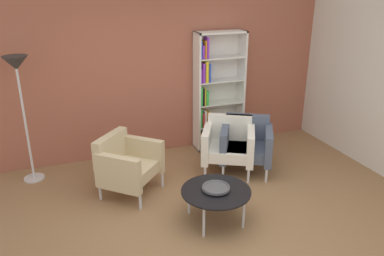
# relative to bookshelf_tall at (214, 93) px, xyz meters

# --- Properties ---
(ground_plane) EXTENTS (8.32, 8.32, 0.00)m
(ground_plane) POSITION_rel_bookshelf_tall_xyz_m (-0.94, -2.25, -0.93)
(ground_plane) COLOR olive
(brick_back_panel) EXTENTS (6.40, 0.12, 2.90)m
(brick_back_panel) POSITION_rel_bookshelf_tall_xyz_m (-0.94, 0.21, 0.52)
(brick_back_panel) COLOR #9E5642
(brick_back_panel) RESTS_ON ground_plane
(bookshelf_tall) EXTENTS (0.80, 0.30, 1.90)m
(bookshelf_tall) POSITION_rel_bookshelf_tall_xyz_m (0.00, 0.00, 0.00)
(bookshelf_tall) COLOR silver
(bookshelf_tall) RESTS_ON ground_plane
(coffee_table_low) EXTENTS (0.80, 0.80, 0.40)m
(coffee_table_low) POSITION_rel_bookshelf_tall_xyz_m (-0.82, -2.01, -0.56)
(coffee_table_low) COLOR black
(coffee_table_low) RESTS_ON ground_plane
(decorative_bowl) EXTENTS (0.32, 0.32, 0.05)m
(decorative_bowl) POSITION_rel_bookshelf_tall_xyz_m (-0.82, -2.01, -0.50)
(decorative_bowl) COLOR #4C4C51
(decorative_bowl) RESTS_ON coffee_table_low
(armchair_near_window) EXTENTS (0.95, 0.95, 0.78)m
(armchair_near_window) POSITION_rel_bookshelf_tall_xyz_m (-1.64, -1.01, -0.52)
(armchair_near_window) COLOR #C6B289
(armchair_near_window) RESTS_ON ground_plane
(armchair_spare_guest) EXTENTS (0.93, 0.90, 0.78)m
(armchair_spare_guest) POSITION_rel_bookshelf_tall_xyz_m (-0.13, -0.88, -0.52)
(armchair_spare_guest) COLOR white
(armchair_spare_guest) RESTS_ON ground_plane
(armchair_by_bookshelf) EXTENTS (0.93, 0.91, 0.78)m
(armchair_by_bookshelf) POSITION_rel_bookshelf_tall_xyz_m (0.12, -0.95, -0.52)
(armchair_by_bookshelf) COLOR #4C566B
(armchair_by_bookshelf) RESTS_ON ground_plane
(floor_lamp_torchiere) EXTENTS (0.32, 0.32, 1.74)m
(floor_lamp_torchiere) POSITION_rel_bookshelf_tall_xyz_m (-2.82, -0.20, 0.52)
(floor_lamp_torchiere) COLOR silver
(floor_lamp_torchiere) RESTS_ON ground_plane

